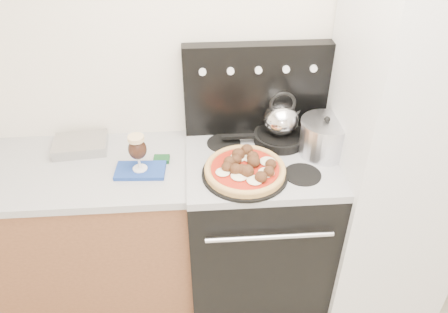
{
  "coord_description": "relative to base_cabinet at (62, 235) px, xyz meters",
  "views": [
    {
      "loc": [
        -0.24,
        -0.6,
        2.22
      ],
      "look_at": [
        -0.12,
        1.05,
        1.03
      ],
      "focal_mm": 35.0,
      "sensor_mm": 36.0,
      "label": 1
    }
  ],
  "objects": [
    {
      "name": "fridge",
      "position": [
        1.8,
        -0.05,
        0.52
      ],
      "size": [
        0.64,
        0.68,
        1.9
      ],
      "primitive_type": "cube",
      "color": "silver",
      "rests_on": "ground"
    },
    {
      "name": "room_shell",
      "position": [
        1.02,
        -0.91,
        0.82
      ],
      "size": [
        3.52,
        3.01,
        2.52
      ],
      "color": "#B3A691",
      "rests_on": "ground"
    },
    {
      "name": "countertop",
      "position": [
        0.0,
        0.0,
        0.45
      ],
      "size": [
        1.48,
        0.63,
        0.04
      ],
      "primitive_type": "cube",
      "color": "#B3B3B6",
      "rests_on": "base_cabinet"
    },
    {
      "name": "pizza",
      "position": [
        1.01,
        -0.15,
        0.53
      ],
      "size": [
        0.49,
        0.49,
        0.06
      ],
      "primitive_type": null,
      "rotation": [
        0.0,
        0.0,
        -0.33
      ],
      "color": "#C28E41",
      "rests_on": "pizza_pan"
    },
    {
      "name": "stove_body",
      "position": [
        1.1,
        -0.02,
        0.01
      ],
      "size": [
        0.76,
        0.65,
        0.88
      ],
      "primitive_type": "cube",
      "color": "black",
      "rests_on": "ground"
    },
    {
      "name": "pizza_pan",
      "position": [
        1.01,
        -0.15,
        0.5
      ],
      "size": [
        0.51,
        0.51,
        0.01
      ],
      "primitive_type": "cylinder",
      "rotation": [
        0.0,
        0.0,
        -0.25
      ],
      "color": "black",
      "rests_on": "cooktop"
    },
    {
      "name": "beer_glass",
      "position": [
        0.5,
        -0.07,
        0.59
      ],
      "size": [
        0.09,
        0.09,
        0.19
      ],
      "primitive_type": null,
      "rotation": [
        0.0,
        0.0,
        0.04
      ],
      "color": "black",
      "rests_on": "oven_mitt"
    },
    {
      "name": "skillet",
      "position": [
        1.22,
        0.13,
        0.51
      ],
      "size": [
        0.28,
        0.28,
        0.05
      ],
      "primitive_type": "cylinder",
      "rotation": [
        0.0,
        0.0,
        -0.02
      ],
      "color": "black",
      "rests_on": "cooktop"
    },
    {
      "name": "cooktop",
      "position": [
        1.1,
        -0.02,
        0.47
      ],
      "size": [
        0.76,
        0.65,
        0.04
      ],
      "primitive_type": "cube",
      "color": "#ADADB2",
      "rests_on": "stove_body"
    },
    {
      "name": "tea_kettle",
      "position": [
        1.22,
        0.13,
        0.64
      ],
      "size": [
        0.2,
        0.2,
        0.2
      ],
      "primitive_type": null,
      "rotation": [
        0.0,
        0.0,
        0.07
      ],
      "color": "white",
      "rests_on": "skillet"
    },
    {
      "name": "base_cabinet",
      "position": [
        0.0,
        0.0,
        0.0
      ],
      "size": [
        1.45,
        0.6,
        0.86
      ],
      "primitive_type": "cube",
      "color": "brown",
      "rests_on": "ground"
    },
    {
      "name": "backguard",
      "position": [
        1.1,
        0.25,
        0.74
      ],
      "size": [
        0.76,
        0.08,
        0.5
      ],
      "primitive_type": "cube",
      "color": "black",
      "rests_on": "cooktop"
    },
    {
      "name": "stock_pot",
      "position": [
        1.43,
        0.0,
        0.58
      ],
      "size": [
        0.27,
        0.27,
        0.18
      ],
      "primitive_type": "cylinder",
      "rotation": [
        0.0,
        0.0,
        -0.11
      ],
      "color": "silver",
      "rests_on": "cooktop"
    },
    {
      "name": "oven_mitt",
      "position": [
        0.5,
        -0.07,
        0.48
      ],
      "size": [
        0.25,
        0.15,
        0.02
      ],
      "primitive_type": "cube",
      "rotation": [
        0.0,
        0.0,
        -0.06
      ],
      "color": "navy",
      "rests_on": "countertop"
    },
    {
      "name": "foil_sheet",
      "position": [
        0.17,
        0.16,
        0.5
      ],
      "size": [
        0.29,
        0.22,
        0.05
      ],
      "primitive_type": "cube",
      "rotation": [
        0.0,
        0.0,
        0.09
      ],
      "color": "silver",
      "rests_on": "countertop"
    }
  ]
}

